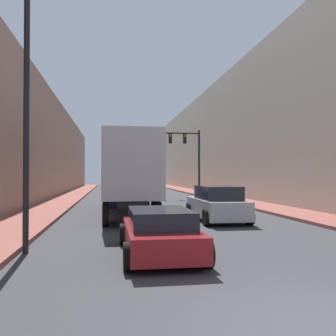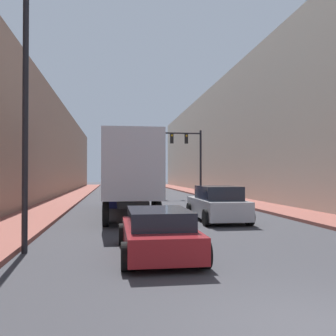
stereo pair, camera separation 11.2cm
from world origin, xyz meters
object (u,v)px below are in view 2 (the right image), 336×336
(traffic_signal_gantry, at_px, (185,149))
(street_lamp, at_px, (26,71))
(semi_truck, at_px, (128,172))
(suv_car, at_px, (217,204))
(sedan_car, at_px, (158,232))

(traffic_signal_gantry, xyz_separation_m, street_lamp, (-8.99, -23.64, 0.48))
(semi_truck, xyz_separation_m, suv_car, (3.95, -3.51, -1.48))
(semi_truck, bearing_deg, suv_car, -41.67)
(semi_truck, xyz_separation_m, traffic_signal_gantry, (5.86, 14.06, 2.23))
(sedan_car, relative_size, suv_car, 0.94)
(street_lamp, bearing_deg, semi_truck, 71.88)
(sedan_car, xyz_separation_m, traffic_signal_gantry, (5.45, 24.38, 3.87))
(sedan_car, distance_m, traffic_signal_gantry, 25.28)
(suv_car, height_order, street_lamp, street_lamp)
(traffic_signal_gantry, bearing_deg, street_lamp, -110.83)
(traffic_signal_gantry, bearing_deg, sedan_car, -102.61)
(sedan_car, height_order, suv_car, suv_car)
(suv_car, distance_m, street_lamp, 10.23)
(semi_truck, relative_size, suv_car, 2.53)
(suv_car, relative_size, traffic_signal_gantry, 0.75)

